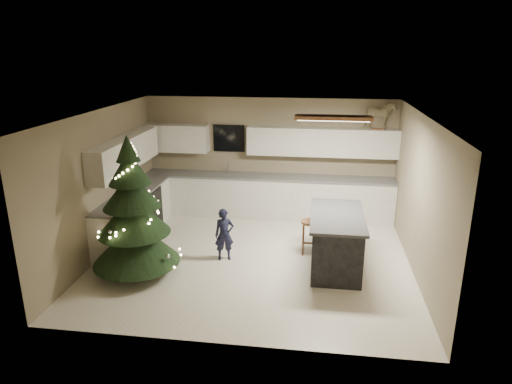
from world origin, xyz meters
TOP-DOWN VIEW (x-y plane):
  - ground_plane at (0.00, 0.00)m, footprint 5.50×5.50m
  - room_shell at (0.02, 0.00)m, footprint 5.52×5.02m
  - cabinetry at (-0.91, 1.65)m, footprint 5.50×3.20m
  - island at (1.44, -0.10)m, footprint 0.90×1.70m
  - bar_stool at (0.99, 0.38)m, footprint 0.33×0.33m
  - christmas_tree at (-1.85, -0.81)m, footprint 1.48×1.43m
  - toddler at (-0.51, -0.08)m, footprint 0.40×0.33m
  - rocking_horse at (2.29, 2.33)m, footprint 0.69×0.39m

SIDE VIEW (x-z plane):
  - ground_plane at x=0.00m, z-range 0.00..0.00m
  - toddler at x=-0.51m, z-range 0.00..0.94m
  - bar_stool at x=0.99m, z-range 0.16..0.79m
  - island at x=1.44m, z-range 0.00..0.95m
  - cabinetry at x=-0.91m, z-range -0.24..1.76m
  - christmas_tree at x=-1.85m, z-range -0.21..2.15m
  - room_shell at x=0.02m, z-range 0.44..3.05m
  - rocking_horse at x=2.29m, z-range 2.01..2.58m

